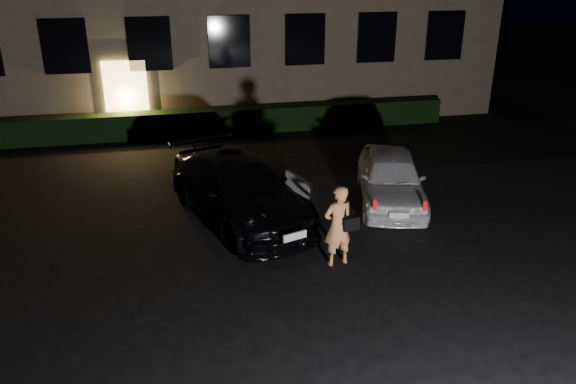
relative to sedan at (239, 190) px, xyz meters
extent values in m
plane|color=black|center=(0.73, -3.54, -0.70)|extent=(80.00, 80.00, 0.00)
cube|color=#E9B263|center=(-2.77, 7.40, 0.55)|extent=(1.40, 0.10, 2.50)
cube|color=black|center=(-4.47, 7.40, 2.30)|extent=(1.40, 0.10, 1.70)
cube|color=black|center=(-1.87, 7.40, 2.30)|extent=(1.40, 0.10, 1.70)
cube|color=black|center=(0.73, 7.40, 2.30)|extent=(1.40, 0.10, 1.70)
cube|color=black|center=(3.33, 7.40, 2.30)|extent=(1.40, 0.10, 1.70)
cube|color=black|center=(5.93, 7.40, 2.30)|extent=(1.40, 0.10, 1.70)
cube|color=black|center=(8.53, 7.40, 2.30)|extent=(1.40, 0.10, 1.70)
cube|color=black|center=(0.73, 6.96, -0.27)|extent=(15.00, 0.70, 0.85)
imported|color=black|center=(0.00, 0.00, 0.00)|extent=(3.35, 5.17, 1.39)
cube|color=white|center=(1.27, -0.51, 0.17)|extent=(0.39, 0.98, 0.46)
cube|color=silver|center=(0.77, -2.37, -0.09)|extent=(0.50, 0.20, 0.16)
imported|color=white|center=(3.73, 0.12, -0.06)|extent=(2.47, 4.00, 1.27)
cube|color=red|center=(2.73, -1.44, 0.00)|extent=(0.09, 0.07, 0.21)
cube|color=red|center=(3.75, -1.73, 0.00)|extent=(0.09, 0.07, 0.21)
cube|color=silver|center=(3.23, -1.63, -0.22)|extent=(0.42, 0.15, 0.12)
imported|color=#EE9259|center=(1.58, -2.52, 0.13)|extent=(0.67, 0.50, 1.65)
cube|color=black|center=(1.80, -2.59, 0.19)|extent=(0.36, 0.21, 0.26)
cube|color=black|center=(1.69, -2.57, 0.56)|extent=(0.05, 0.06, 0.51)
camera|label=1|loc=(-1.40, -11.78, 4.84)|focal=35.00mm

